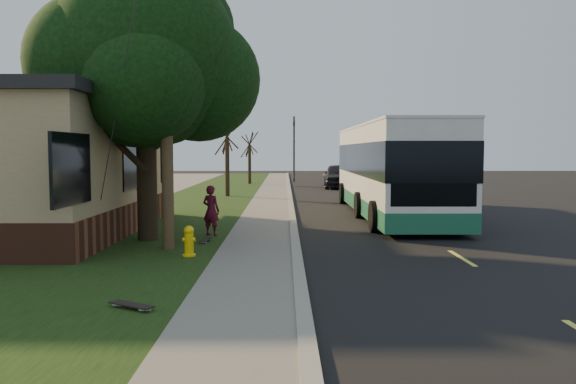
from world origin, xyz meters
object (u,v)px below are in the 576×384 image
(skateboard_main, at_px, (206,240))
(fire_hydrant, at_px, (189,241))
(leafy_tree, at_px, (147,60))
(distant_car, at_px, (339,176))
(skateboard_spare, at_px, (132,305))
(dumpster, at_px, (28,209))
(bare_tree_near, at_px, (227,159))
(transit_bus, at_px, (390,168))
(bare_tree_far, at_px, (250,159))
(skateboarder, at_px, (211,210))
(utility_pole, at_px, (166,71))
(traffic_signal, at_px, (294,144))

(skateboard_main, bearing_deg, fire_hydrant, -92.70)
(leafy_tree, bearing_deg, distant_car, 71.78)
(skateboard_spare, relative_size, dumpster, 0.42)
(leafy_tree, bearing_deg, dumpster, 157.26)
(fire_hydrant, height_order, dumpster, dumpster)
(bare_tree_near, bearing_deg, leafy_tree, -92.50)
(skateboard_main, height_order, distant_car, distant_car)
(leafy_tree, height_order, transit_bus, leafy_tree)
(leafy_tree, height_order, bare_tree_far, leafy_tree)
(bare_tree_near, relative_size, skateboarder, 2.86)
(transit_bus, distance_m, skateboard_main, 9.81)
(dumpster, bearing_deg, utility_pole, -33.75)
(fire_hydrant, height_order, distant_car, distant_car)
(bare_tree_near, height_order, skateboarder, bare_tree_near)
(bare_tree_far, relative_size, skateboard_main, 5.33)
(bare_tree_near, xyz_separation_m, traffic_signal, (4.00, 16.00, 1.01))
(utility_pole, distance_m, dumpster, 7.35)
(fire_hydrant, bearing_deg, bare_tree_far, 90.76)
(bare_tree_near, xyz_separation_m, bare_tree_far, (0.50, 12.00, -0.15))
(fire_hydrant, relative_size, traffic_signal, 0.13)
(skateboarder, bearing_deg, utility_pole, 96.18)
(bare_tree_far, distance_m, skateboard_main, 27.94)
(bare_tree_near, bearing_deg, utility_pole, -89.34)
(traffic_signal, height_order, skateboard_spare, traffic_signal)
(leafy_tree, height_order, skateboard_main, leafy_tree)
(traffic_signal, distance_m, skateboard_main, 32.16)
(skateboard_main, bearing_deg, skateboarder, 90.00)
(utility_pole, xyz_separation_m, skateboard_main, (0.81, 1.13, -4.51))
(leafy_tree, bearing_deg, fire_hydrant, -59.33)
(bare_tree_near, bearing_deg, dumpster, -110.25)
(fire_hydrant, xyz_separation_m, traffic_signal, (3.10, 34.00, 2.73))
(transit_bus, xyz_separation_m, skateboard_main, (-6.49, -7.13, -1.81))
(fire_hydrant, relative_size, transit_bus, 0.06)
(fire_hydrant, bearing_deg, bare_tree_near, 92.86)
(leafy_tree, distance_m, skateboard_main, 5.34)
(utility_pole, xyz_separation_m, skateboard_spare, (0.55, -5.53, -4.50))
(leafy_tree, bearing_deg, traffic_signal, 81.53)
(skateboard_spare, bearing_deg, distant_car, 78.40)
(traffic_signal, relative_size, skateboard_main, 7.28)
(bare_tree_near, bearing_deg, skateboard_main, -86.40)
(skateboard_spare, height_order, distant_car, distant_car)
(leafy_tree, relative_size, traffic_signal, 1.42)
(fire_hydrant, height_order, skateboarder, skateboarder)
(bare_tree_near, distance_m, bare_tree_far, 12.01)
(fire_hydrant, height_order, skateboard_main, fire_hydrant)
(bare_tree_far, height_order, skateboarder, bare_tree_far)
(skateboarder, height_order, dumpster, skateboarder)
(bare_tree_far, bearing_deg, bare_tree_near, -92.39)
(skateboard_main, bearing_deg, bare_tree_near, 93.60)
(leafy_tree, distance_m, bare_tree_far, 27.56)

